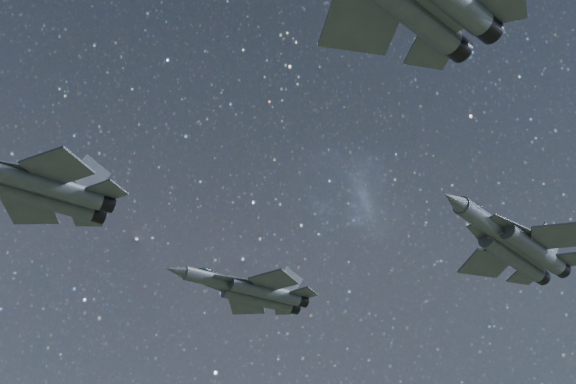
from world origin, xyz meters
name	(u,v)px	position (x,y,z in m)	size (l,w,h in m)	color
jet_lead	(28,184)	(-18.46, 5.69, 145.44)	(15.74, 11.01, 3.97)	#363C44
jet_left	(250,290)	(5.39, 23.77, 150.77)	(15.24, 10.76, 3.86)	#363C44
jet_slot	(514,244)	(20.56, 2.61, 148.35)	(17.12, 11.30, 4.38)	#363C44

